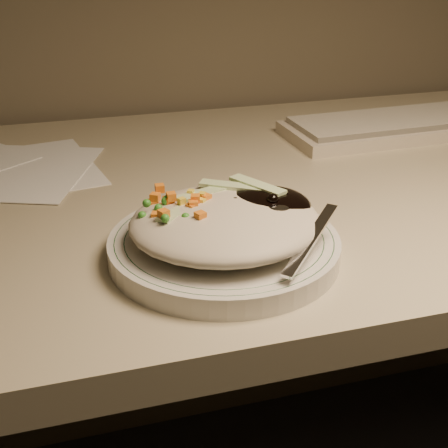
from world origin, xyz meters
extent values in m
cube|color=tan|center=(0.00, 1.38, 0.72)|extent=(1.40, 0.70, 0.04)
cylinder|color=silver|center=(-0.11, 1.18, 0.75)|extent=(0.23, 0.23, 0.02)
torus|color=#144723|center=(-0.11, 1.18, 0.76)|extent=(0.22, 0.22, 0.00)
torus|color=#144723|center=(-0.11, 1.18, 0.76)|extent=(0.20, 0.20, 0.00)
ellipsoid|color=#BAAF97|center=(-0.11, 1.18, 0.78)|extent=(0.19, 0.18, 0.04)
ellipsoid|color=black|center=(-0.07, 1.19, 0.79)|extent=(0.10, 0.09, 0.03)
ellipsoid|color=orange|center=(-0.16, 1.20, 0.78)|extent=(0.08, 0.08, 0.02)
sphere|color=black|center=(-0.10, 1.19, 0.79)|extent=(0.01, 0.01, 0.01)
sphere|color=black|center=(-0.07, 1.20, 0.79)|extent=(0.01, 0.01, 0.01)
sphere|color=black|center=(-0.04, 1.19, 0.80)|extent=(0.01, 0.01, 0.01)
sphere|color=black|center=(-0.05, 1.20, 0.79)|extent=(0.01, 0.01, 0.01)
sphere|color=black|center=(-0.06, 1.18, 0.80)|extent=(0.01, 0.01, 0.01)
sphere|color=black|center=(-0.07, 1.19, 0.79)|extent=(0.01, 0.01, 0.01)
sphere|color=black|center=(-0.06, 1.20, 0.79)|extent=(0.01, 0.01, 0.01)
cube|color=orange|center=(-0.16, 1.21, 0.80)|extent=(0.01, 0.01, 0.01)
cube|color=orange|center=(-0.14, 1.18, 0.79)|extent=(0.01, 0.01, 0.01)
cube|color=orange|center=(-0.17, 1.22, 0.80)|extent=(0.01, 0.01, 0.01)
cube|color=orange|center=(-0.14, 1.19, 0.80)|extent=(0.01, 0.01, 0.01)
cube|color=orange|center=(-0.14, 1.19, 0.80)|extent=(0.01, 0.01, 0.01)
cube|color=orange|center=(-0.17, 1.22, 0.79)|extent=(0.01, 0.01, 0.01)
cube|color=orange|center=(-0.16, 1.21, 0.80)|extent=(0.01, 0.01, 0.01)
cube|color=orange|center=(-0.14, 1.19, 0.80)|extent=(0.01, 0.01, 0.01)
cube|color=orange|center=(-0.12, 1.20, 0.80)|extent=(0.01, 0.01, 0.01)
cube|color=orange|center=(-0.17, 1.23, 0.80)|extent=(0.01, 0.01, 0.01)
cube|color=orange|center=(-0.17, 1.17, 0.80)|extent=(0.01, 0.01, 0.01)
cube|color=orange|center=(-0.14, 1.16, 0.80)|extent=(0.01, 0.01, 0.01)
cube|color=orange|center=(-0.18, 1.19, 0.79)|extent=(0.01, 0.01, 0.01)
cube|color=orange|center=(-0.17, 1.22, 0.79)|extent=(0.01, 0.01, 0.01)
sphere|color=#388C28|center=(-0.14, 1.20, 0.80)|extent=(0.01, 0.01, 0.01)
sphere|color=#388C28|center=(-0.17, 1.16, 0.80)|extent=(0.01, 0.01, 0.01)
sphere|color=#388C28|center=(-0.17, 1.20, 0.80)|extent=(0.01, 0.01, 0.01)
sphere|color=#388C28|center=(-0.18, 1.20, 0.80)|extent=(0.01, 0.01, 0.01)
sphere|color=#388C28|center=(-0.14, 1.20, 0.79)|extent=(0.01, 0.01, 0.01)
sphere|color=#388C28|center=(-0.14, 1.17, 0.79)|extent=(0.01, 0.01, 0.01)
sphere|color=#388C28|center=(-0.16, 1.19, 0.79)|extent=(0.01, 0.01, 0.01)
sphere|color=#388C28|center=(-0.16, 1.18, 0.79)|extent=(0.01, 0.01, 0.01)
sphere|color=#388C28|center=(-0.19, 1.19, 0.79)|extent=(0.01, 0.01, 0.01)
sphere|color=#388C28|center=(-0.16, 1.21, 0.80)|extent=(0.01, 0.01, 0.01)
sphere|color=#388C28|center=(-0.16, 1.21, 0.80)|extent=(0.01, 0.01, 0.01)
sphere|color=#388C28|center=(-0.17, 1.18, 0.79)|extent=(0.01, 0.01, 0.01)
sphere|color=#388C28|center=(-0.15, 1.17, 0.80)|extent=(0.01, 0.01, 0.01)
sphere|color=#388C28|center=(-0.12, 1.22, 0.79)|extent=(0.01, 0.01, 0.01)
cube|color=yellow|center=(-0.15, 1.20, 0.79)|extent=(0.01, 0.01, 0.01)
cube|color=yellow|center=(-0.13, 1.19, 0.80)|extent=(0.01, 0.01, 0.01)
cube|color=yellow|center=(-0.16, 1.21, 0.79)|extent=(0.01, 0.01, 0.01)
cube|color=yellow|center=(-0.15, 1.20, 0.80)|extent=(0.01, 0.01, 0.01)
cube|color=yellow|center=(-0.16, 1.19, 0.79)|extent=(0.01, 0.01, 0.01)
cube|color=yellow|center=(-0.13, 1.20, 0.80)|extent=(0.01, 0.01, 0.01)
cube|color=yellow|center=(-0.14, 1.22, 0.80)|extent=(0.01, 0.01, 0.01)
cube|color=yellow|center=(-0.15, 1.19, 0.79)|extent=(0.01, 0.01, 0.01)
cube|color=#B2D18C|center=(-0.12, 1.22, 0.80)|extent=(0.07, 0.04, 0.00)
cube|color=#B2D18C|center=(-0.09, 1.22, 0.80)|extent=(0.07, 0.05, 0.00)
cube|color=#B2D18C|center=(-0.15, 1.19, 0.80)|extent=(0.06, 0.06, 0.00)
cube|color=#B2D18C|center=(-0.07, 1.21, 0.80)|extent=(0.05, 0.07, 0.00)
cube|color=#B2D18C|center=(-0.11, 1.17, 0.79)|extent=(0.07, 0.03, 0.00)
ellipsoid|color=silver|center=(-0.06, 1.17, 0.79)|extent=(0.06, 0.06, 0.01)
cube|color=silver|center=(-0.04, 1.12, 0.78)|extent=(0.09, 0.09, 0.03)
cube|color=beige|center=(0.29, 1.50, 0.75)|extent=(0.39, 0.15, 0.02)
cube|color=beige|center=(0.29, 1.50, 0.76)|extent=(0.37, 0.13, 0.01)
camera|label=1|loc=(-0.27, 0.65, 1.05)|focal=50.00mm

